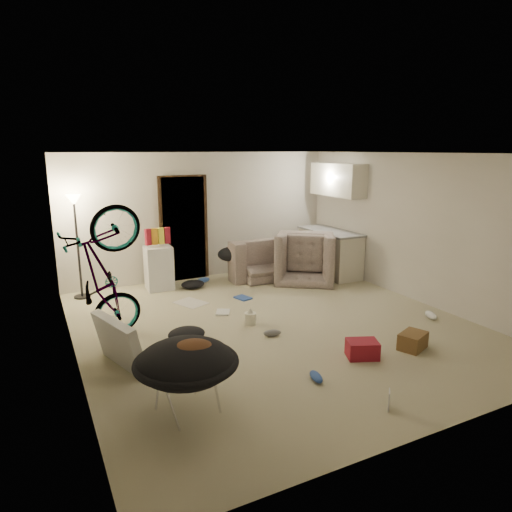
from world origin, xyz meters
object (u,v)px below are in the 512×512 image
tv_box (119,343)px  drink_case_b (362,349)px  kitchen_counter (330,253)px  sofa (274,260)px  floor_lamp (76,224)px  saucer_chair (186,371)px  bicycle (105,305)px  juicer (250,318)px  armchair (306,261)px  drink_case_a (413,341)px  mini_fridge (159,268)px

tv_box → drink_case_b: tv_box is taller
kitchen_counter → sofa: kitchen_counter is taller
floor_lamp → saucer_chair: floor_lamp is taller
bicycle → saucer_chair: bearing=-172.9°
juicer → bicycle: bearing=169.7°
saucer_chair → drink_case_b: bearing=4.3°
armchair → saucer_chair: saucer_chair is taller
armchair → drink_case_b: (-1.31, -3.36, -0.26)m
saucer_chair → tv_box: (-0.43, 1.28, -0.13)m
saucer_chair → drink_case_a: size_ratio=2.71×
sofa → saucer_chair: bearing=53.0°
floor_lamp → drink_case_a: bearing=-49.1°
bicycle → juicer: bearing=-104.3°
mini_fridge → floor_lamp: bearing=178.9°
armchair → saucer_chair: bearing=79.0°
kitchen_counter → drink_case_b: 3.98m
tv_box → juicer: 2.08m
mini_fridge → drink_case_a: 4.69m
tv_box → drink_case_a: size_ratio=2.45×
bicycle → sofa: bearing=-66.4°
sofa → mini_fridge: 2.39m
saucer_chair → armchair: bearing=44.0°
mini_fridge → armchair: bearing=-9.8°
armchair → drink_case_a: bearing=115.9°
kitchen_counter → drink_case_b: kitchen_counter is taller
floor_lamp → drink_case_b: floor_lamp is taller
floor_lamp → armchair: (4.18, -0.74, -0.94)m
mini_fridge → sofa: bearing=0.7°
mini_fridge → drink_case_b: bearing=-66.3°
floor_lamp → bicycle: 2.26m
saucer_chair → tv_box: 1.35m
kitchen_counter → tv_box: bearing=-153.6°
juicer → sofa: bearing=54.1°
sofa → mini_fridge: mini_fridge is taller
armchair → mini_fridge: size_ratio=1.39×
kitchen_counter → mini_fridge: (-3.47, 0.55, -0.04)m
mini_fridge → tv_box: size_ratio=0.86×
sofa → drink_case_b: 4.00m
drink_case_b → sofa: bearing=100.5°
mini_fridge → tv_box: (-1.26, -2.90, -0.10)m
kitchen_counter → mini_fridge: kitchen_counter is taller
bicycle → drink_case_b: (2.77, -2.00, -0.39)m
armchair → floor_lamp: bearing=24.9°
drink_case_b → armchair: bearing=91.8°
sofa → bicycle: size_ratio=1.09×
kitchen_counter → floor_lamp: bearing=172.3°
armchair → drink_case_b: armchair is taller
sofa → mini_fridge: size_ratio=2.56×
armchair → drink_case_a: 3.51m
bicycle → tv_box: bearing=176.0°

